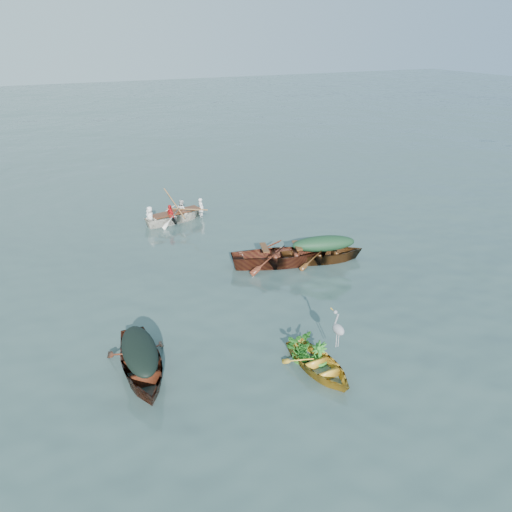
{
  "coord_description": "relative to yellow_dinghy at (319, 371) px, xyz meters",
  "views": [
    {
      "loc": [
        -7.35,
        -10.96,
        7.28
      ],
      "look_at": [
        -0.99,
        2.46,
        0.5
      ],
      "focal_mm": 35.0,
      "sensor_mm": 36.0,
      "label": 1
    }
  ],
  "objects": [
    {
      "name": "ground",
      "position": [
        1.97,
        3.02,
        0.0
      ],
      "size": [
        140.0,
        140.0,
        0.0
      ],
      "primitive_type": "plane",
      "color": "#364C49",
      "rests_on": "ground"
    },
    {
      "name": "yellow_dinghy",
      "position": [
        0.0,
        0.0,
        0.0
      ],
      "size": [
        1.4,
        2.75,
        0.68
      ],
      "primitive_type": "imported",
      "rotation": [
        0.0,
        0.0,
        0.1
      ],
      "color": "gold",
      "rests_on": "ground"
    },
    {
      "name": "dark_covered_boat",
      "position": [
        -3.75,
        1.68,
        0.0
      ],
      "size": [
        1.67,
        3.86,
        0.94
      ],
      "primitive_type": "imported",
      "rotation": [
        0.0,
        0.0,
        -0.07
      ],
      "color": "#502212",
      "rests_on": "ground"
    },
    {
      "name": "green_tarp_boat",
      "position": [
        3.33,
        5.1,
        0.0
      ],
      "size": [
        4.16,
        2.18,
        0.9
      ],
      "primitive_type": "imported",
      "rotation": [
        0.0,
        0.0,
        1.32
      ],
      "color": "#4A2A11",
      "rests_on": "ground"
    },
    {
      "name": "open_wooden_boat",
      "position": [
        1.89,
        5.46,
        0.0
      ],
      "size": [
        4.83,
        2.66,
        1.09
      ],
      "primitive_type": "imported",
      "rotation": [
        0.0,
        0.0,
        1.29
      ],
      "color": "#572915",
      "rests_on": "ground"
    },
    {
      "name": "rowed_boat",
      "position": [
        -0.05,
        11.0,
        0.0
      ],
      "size": [
        3.89,
        1.86,
        0.86
      ],
      "primitive_type": "imported",
      "rotation": [
        0.0,
        0.0,
        1.77
      ],
      "color": "white",
      "rests_on": "ground"
    },
    {
      "name": "dark_tarp_cover",
      "position": [
        -3.75,
        1.68,
        0.67
      ],
      "size": [
        0.92,
        2.12,
        0.4
      ],
      "primitive_type": "ellipsoid",
      "rotation": [
        0.0,
        0.0,
        -0.07
      ],
      "color": "black",
      "rests_on": "dark_covered_boat"
    },
    {
      "name": "green_tarp_cover",
      "position": [
        3.33,
        5.1,
        0.71
      ],
      "size": [
        2.29,
        1.2,
        0.52
      ],
      "primitive_type": "ellipsoid",
      "rotation": [
        0.0,
        0.0,
        1.32
      ],
      "color": "#15341E",
      "rests_on": "green_tarp_boat"
    },
    {
      "name": "thwart_benches",
      "position": [
        1.89,
        5.46,
        0.57
      ],
      "size": [
        2.46,
        1.47,
        0.04
      ],
      "primitive_type": null,
      "rotation": [
        0.0,
        0.0,
        1.29
      ],
      "color": "#482710",
      "rests_on": "open_wooden_boat"
    },
    {
      "name": "heron",
      "position": [
        0.54,
        0.1,
        0.8
      ],
      "size": [
        0.32,
        0.42,
        0.92
      ],
      "primitive_type": null,
      "rotation": [
        0.0,
        0.0,
        0.1
      ],
      "color": "gray",
      "rests_on": "yellow_dinghy"
    },
    {
      "name": "dinghy_weeds",
      "position": [
        -0.03,
        0.55,
        0.64
      ],
      "size": [
        0.78,
        0.96,
        0.6
      ],
      "primitive_type": "imported",
      "rotation": [
        0.0,
        0.0,
        0.1
      ],
      "color": "#1E691B",
      "rests_on": "yellow_dinghy"
    },
    {
      "name": "rowers",
      "position": [
        -0.05,
        11.0,
        0.81
      ],
      "size": [
        2.77,
        1.52,
        0.76
      ],
      "primitive_type": "imported",
      "rotation": [
        0.0,
        0.0,
        1.77
      ],
      "color": "silver",
      "rests_on": "rowed_boat"
    },
    {
      "name": "oars",
      "position": [
        -0.05,
        11.0,
        0.46
      ],
      "size": [
        1.11,
        2.67,
        0.06
      ],
      "primitive_type": null,
      "rotation": [
        0.0,
        0.0,
        1.77
      ],
      "color": "#9A683A",
      "rests_on": "rowed_boat"
    }
  ]
}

